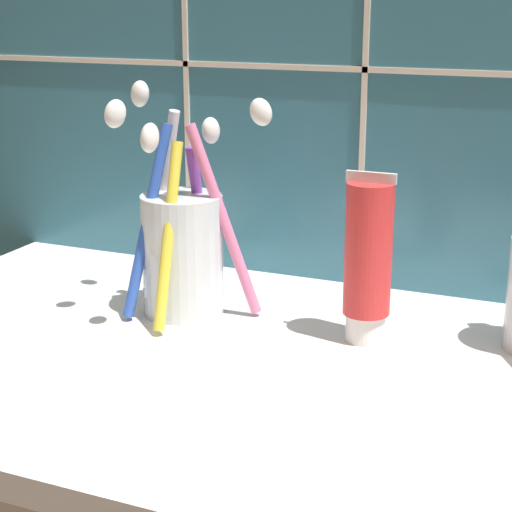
{
  "coord_description": "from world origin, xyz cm",
  "views": [
    {
      "loc": [
        22.22,
        -52.94,
        27.47
      ],
      "look_at": [
        -1.41,
        2.68,
        9.01
      ],
      "focal_mm": 60.0,
      "sensor_mm": 36.0,
      "label": 1
    }
  ],
  "objects": [
    {
      "name": "sink_counter",
      "position": [
        0.0,
        0.0,
        1.0
      ],
      "size": [
        68.8,
        39.46,
        2.0
      ],
      "primitive_type": "cube",
      "color": "white",
      "rests_on": "ground"
    },
    {
      "name": "toothbrush_cup",
      "position": [
        -9.69,
        6.63,
        7.86
      ],
      "size": [
        13.43,
        11.25,
        18.98
      ],
      "color": "silver",
      "rests_on": "sink_counter"
    },
    {
      "name": "toothpaste_tube",
      "position": [
        6.02,
        6.69,
        8.5
      ],
      "size": [
        3.77,
        3.59,
        13.17
      ],
      "color": "white",
      "rests_on": "sink_counter"
    }
  ]
}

